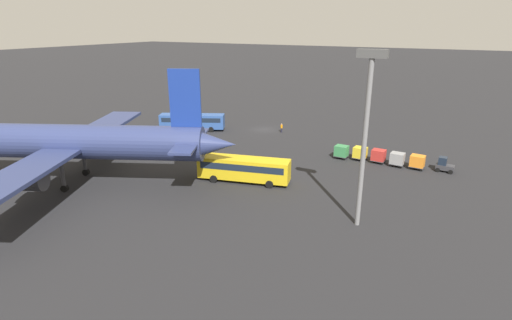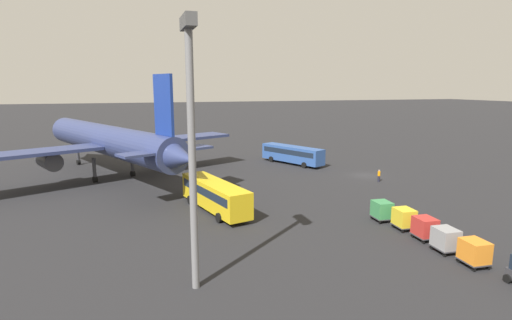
{
  "view_description": "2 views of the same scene",
  "coord_description": "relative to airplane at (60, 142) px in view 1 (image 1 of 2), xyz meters",
  "views": [
    {
      "loc": [
        -35.18,
        68.68,
        20.05
      ],
      "look_at": [
        -11.62,
        24.89,
        2.96
      ],
      "focal_mm": 28.0,
      "sensor_mm": 36.0,
      "label": 1
    },
    {
      "loc": [
        -52.14,
        34.39,
        13.58
      ],
      "look_at": [
        -4.2,
        19.08,
        4.26
      ],
      "focal_mm": 28.0,
      "sensor_mm": 36.0,
      "label": 2
    }
  ],
  "objects": [
    {
      "name": "worker_person",
      "position": [
        -14.28,
        -37.0,
        -4.75
      ],
      "size": [
        0.38,
        0.38,
        1.74
      ],
      "color": "#1E1E2D",
      "rests_on": "ground"
    },
    {
      "name": "cargo_cart_orange",
      "position": [
        -40.2,
        -27.56,
        -4.43
      ],
      "size": [
        2.11,
        1.81,
        2.06
      ],
      "rotation": [
        0.0,
        0.0,
        -0.07
      ],
      "color": "#38383D",
      "rests_on": "ground"
    },
    {
      "name": "baggage_tug",
      "position": [
        -43.71,
        -28.39,
        -4.68
      ],
      "size": [
        2.44,
        1.7,
        2.1
      ],
      "rotation": [
        0.0,
        0.0,
        -0.04
      ],
      "color": "#333338",
      "rests_on": "ground"
    },
    {
      "name": "ground_plane",
      "position": [
        -10.23,
        -37.39,
        -5.62
      ],
      "size": [
        600.0,
        600.0,
        0.0
      ],
      "primitive_type": "plane",
      "color": "#232326"
    },
    {
      "name": "shuttle_bus_far",
      "position": [
        -20.51,
        -11.58,
        -3.67
      ],
      "size": [
        12.5,
        5.53,
        3.25
      ],
      "rotation": [
        0.0,
        0.0,
        0.24
      ],
      "color": "gold",
      "rests_on": "ground"
    },
    {
      "name": "airplane",
      "position": [
        0.0,
        0.0,
        0.0
      ],
      "size": [
        43.42,
        38.01,
        14.96
      ],
      "rotation": [
        0.0,
        0.0,
        0.43
      ],
      "color": "navy",
      "rests_on": "ground"
    },
    {
      "name": "cargo_cart_green",
      "position": [
        -29.11,
        -27.09,
        -4.43
      ],
      "size": [
        2.11,
        1.81,
        2.06
      ],
      "rotation": [
        0.0,
        0.0,
        -0.07
      ],
      "color": "#38383D",
      "rests_on": "ground"
    },
    {
      "name": "light_pole",
      "position": [
        -37.0,
        -6.77,
        5.29
      ],
      "size": [
        2.8,
        0.7,
        17.82
      ],
      "color": "slate",
      "rests_on": "ground"
    },
    {
      "name": "cargo_cart_yellow",
      "position": [
        -31.88,
        -27.63,
        -4.43
      ],
      "size": [
        2.11,
        1.81,
        2.06
      ],
      "rotation": [
        0.0,
        0.0,
        -0.07
      ],
      "color": "#38383D",
      "rests_on": "ground"
    },
    {
      "name": "cargo_cart_grey",
      "position": [
        -37.43,
        -27.41,
        -4.43
      ],
      "size": [
        2.11,
        1.81,
        2.06
      ],
      "rotation": [
        0.0,
        0.0,
        -0.07
      ],
      "color": "#38383D",
      "rests_on": "ground"
    },
    {
      "name": "shuttle_bus_near",
      "position": [
        1.99,
        -30.3,
        -3.73
      ],
      "size": [
        12.46,
        7.76,
        3.15
      ],
      "rotation": [
        0.0,
        0.0,
        0.44
      ],
      "color": "#2D5199",
      "rests_on": "ground"
    },
    {
      "name": "cargo_cart_red",
      "position": [
        -34.66,
        -27.69,
        -4.43
      ],
      "size": [
        2.11,
        1.81,
        2.06
      ],
      "rotation": [
        0.0,
        0.0,
        -0.07
      ],
      "color": "#38383D",
      "rests_on": "ground"
    }
  ]
}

